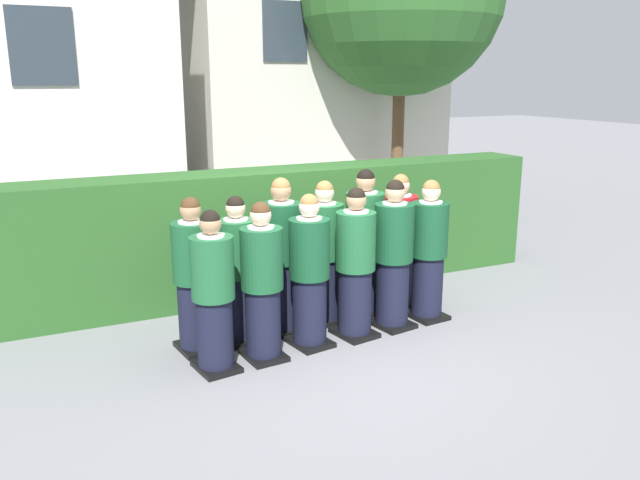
# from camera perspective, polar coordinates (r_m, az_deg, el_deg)

# --- Properties ---
(ground_plane) EXTENTS (60.00, 60.00, 0.00)m
(ground_plane) POSITION_cam_1_polar(r_m,az_deg,el_deg) (6.97, 0.90, -8.85)
(ground_plane) COLOR slate
(student_front_row_0) EXTENTS (0.42, 0.52, 1.57)m
(student_front_row_0) POSITION_cam_1_polar(r_m,az_deg,el_deg) (6.13, -9.42, -4.90)
(student_front_row_0) COLOR black
(student_front_row_0) RESTS_ON ground
(student_front_row_1) EXTENTS (0.41, 0.49, 1.59)m
(student_front_row_1) POSITION_cam_1_polar(r_m,az_deg,el_deg) (6.32, -5.14, -4.06)
(student_front_row_1) COLOR black
(student_front_row_1) RESTS_ON ground
(student_front_row_2) EXTENTS (0.44, 0.52, 1.61)m
(student_front_row_2) POSITION_cam_1_polar(r_m,az_deg,el_deg) (6.60, -0.94, -3.11)
(student_front_row_2) COLOR black
(student_front_row_2) RESTS_ON ground
(student_front_row_3) EXTENTS (0.45, 0.52, 1.63)m
(student_front_row_3) POSITION_cam_1_polar(r_m,az_deg,el_deg) (6.85, 3.15, -2.39)
(student_front_row_3) COLOR black
(student_front_row_3) RESTS_ON ground
(student_front_row_4) EXTENTS (0.46, 0.56, 1.67)m
(student_front_row_4) POSITION_cam_1_polar(r_m,az_deg,el_deg) (7.14, 6.51, -1.60)
(student_front_row_4) COLOR black
(student_front_row_4) RESTS_ON ground
(student_front_row_5) EXTENTS (0.42, 0.50, 1.62)m
(student_front_row_5) POSITION_cam_1_polar(r_m,az_deg,el_deg) (7.46, 9.60, -1.19)
(student_front_row_5) COLOR black
(student_front_row_5) RESTS_ON ground
(student_rear_row_0) EXTENTS (0.42, 0.53, 1.60)m
(student_rear_row_0) POSITION_cam_1_polar(r_m,az_deg,el_deg) (6.61, -11.10, -3.42)
(student_rear_row_0) COLOR black
(student_rear_row_0) RESTS_ON ground
(student_rear_row_1) EXTENTS (0.43, 0.50, 1.57)m
(student_rear_row_1) POSITION_cam_1_polar(r_m,az_deg,el_deg) (6.77, -7.31, -2.97)
(student_rear_row_1) COLOR black
(student_rear_row_1) RESTS_ON ground
(student_rear_row_2) EXTENTS (0.45, 0.54, 1.71)m
(student_rear_row_2) POSITION_cam_1_polar(r_m,az_deg,el_deg) (6.99, -3.38, -1.71)
(student_rear_row_2) COLOR black
(student_rear_row_2) RESTS_ON ground
(student_rear_row_3) EXTENTS (0.42, 0.50, 1.63)m
(student_rear_row_3) POSITION_cam_1_polar(r_m,az_deg,el_deg) (7.26, 0.39, -1.40)
(student_rear_row_3) COLOR black
(student_rear_row_3) RESTS_ON ground
(student_rear_row_4) EXTENTS (0.45, 0.51, 1.72)m
(student_rear_row_4) POSITION_cam_1_polar(r_m,az_deg,el_deg) (7.51, 3.97, -0.53)
(student_rear_row_4) COLOR black
(student_rear_row_4) RESTS_ON ground
(student_in_red_blazer) EXTENTS (0.43, 0.51, 1.63)m
(student_in_red_blazer) POSITION_cam_1_polar(r_m,az_deg,el_deg) (7.81, 7.01, -0.37)
(student_in_red_blazer) COLOR black
(student_in_red_blazer) RESTS_ON ground
(hedge) EXTENTS (7.69, 0.70, 1.60)m
(hedge) POSITION_cam_1_polar(r_m,az_deg,el_deg) (8.28, -4.59, 0.72)
(hedge) COLOR #285623
(hedge) RESTS_ON ground
(school_building_main) EXTENTS (5.73, 3.87, 7.36)m
(school_building_main) POSITION_cam_1_polar(r_m,az_deg,el_deg) (14.96, -1.42, 18.26)
(school_building_main) COLOR beige
(school_building_main) RESTS_ON ground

